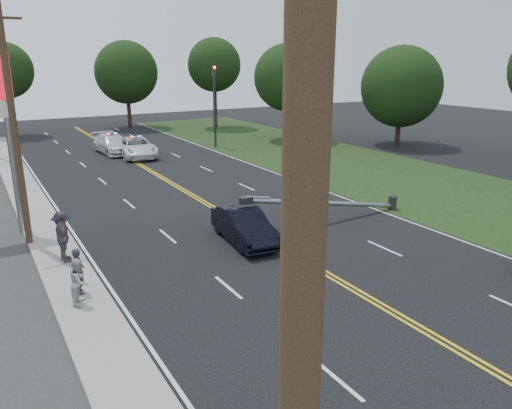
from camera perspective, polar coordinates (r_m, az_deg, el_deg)
ground at (r=16.85m, az=14.86°, el=-11.55°), size 120.00×120.00×0.00m
sidewalk at (r=21.83m, az=-21.74°, el=-5.39°), size 1.80×70.00×0.12m
grass_verge at (r=32.63m, az=19.52°, el=1.79°), size 12.00×80.00×0.01m
centerline_yellow at (r=24.27m, az=-1.85°, el=-2.13°), size 0.36×80.00×0.00m
traffic_signal at (r=44.74m, az=-4.76°, el=11.90°), size 0.28×0.41×7.05m
fallen_streetlight at (r=24.64m, az=8.97°, el=0.17°), size 9.36×0.44×1.91m
utility_pole_mid at (r=22.50m, az=-25.94°, el=8.03°), size 1.60×0.28×10.00m
tree_6 at (r=56.59m, az=-26.83°, el=13.52°), size 5.52×5.52×9.27m
tree_7 at (r=59.03m, az=-14.60°, el=14.40°), size 6.90×6.90×9.57m
tree_8 at (r=57.55m, az=-4.80°, el=15.61°), size 5.89×5.89×9.87m
tree_9 at (r=48.58m, az=3.58°, el=14.29°), size 6.27×6.27×9.05m
tree_13 at (r=47.28m, az=16.29°, el=12.81°), size 7.15×7.15×8.81m
crashed_sedan at (r=21.67m, az=-1.36°, el=-2.44°), size 1.96×4.57×1.46m
emergency_a at (r=41.58m, az=-13.51°, el=6.40°), size 3.13×5.87×1.57m
emergency_b at (r=43.67m, az=-16.05°, el=6.68°), size 2.61×5.59×1.58m
bystander_a at (r=17.79m, az=-19.58°, el=-7.15°), size 0.40×0.59×1.60m
bystander_b at (r=17.06m, az=-19.55°, el=-8.28°), size 0.87×0.94×1.55m
bystander_c at (r=20.87m, az=-21.23°, el=-3.33°), size 0.84×1.31×1.93m
bystander_d at (r=20.55m, az=-21.17°, el=-3.50°), size 0.50×1.18×2.01m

